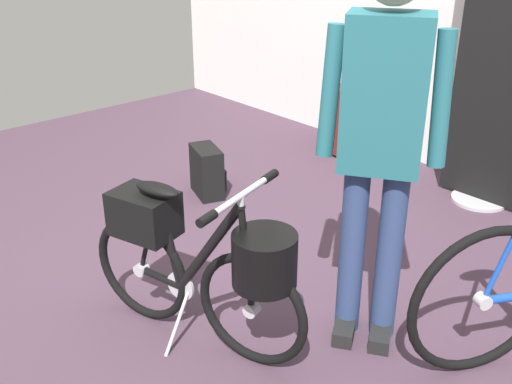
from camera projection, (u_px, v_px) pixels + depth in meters
name	position (u px, v px, depth m)	size (l,w,h in m)	color
ground_plane	(212.00, 302.00, 2.98)	(6.55, 6.55, 0.00)	#473342
floor_banner_stand	(499.00, 82.00, 3.69)	(0.60, 0.36, 1.79)	#B7B7BC
folding_bike_foreground	(201.00, 260.00, 2.54)	(1.08, 0.54, 0.79)	black
visitor_browsing	(381.00, 135.00, 2.39)	(0.45, 0.38, 1.66)	navy
rolling_suitcase	(347.00, 117.00, 4.76)	(0.21, 0.37, 0.83)	maroon
backpack_on_floor	(207.00, 172.00, 4.06)	(0.32, 0.26, 0.34)	black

